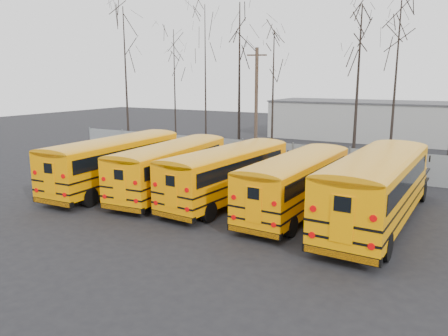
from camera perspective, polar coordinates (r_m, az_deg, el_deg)
The scene contains 16 objects.
ground at distance 21.22m, azimuth -2.68°, elevation -6.37°, with size 120.00×120.00×0.00m, color black.
fence at distance 31.49m, azimuth 8.96°, elevation 1.35°, with size 40.00×0.04×2.00m, color gray.
distant_building at distance 50.06m, azimuth 19.30°, elevation 5.79°, with size 22.00×8.00×4.00m, color #9B9B96.
bus_a at distance 26.73m, azimuth -13.78°, elevation 1.21°, with size 3.10×11.50×3.19m.
bus_b at distance 25.04m, azimuth -6.73°, elevation 0.55°, with size 3.30×10.96×3.02m.
bus_c at distance 23.32m, azimuth 0.72°, elevation -0.20°, with size 3.32×10.94×3.02m.
bus_d at distance 21.68m, azimuth 9.65°, elevation -1.36°, with size 2.81×10.69×2.97m.
bus_e at distance 20.62m, azimuth 19.46°, elevation -1.84°, with size 3.24×12.22×3.39m.
utility_pole_left at distance 35.95m, azimuth 4.23°, elevation 8.51°, with size 1.53×0.68×8.95m.
tree_0 at distance 41.55m, azimuth -12.68°, elevation 11.15°, with size 0.26×0.26×12.77m, color black.
tree_1 at distance 42.19m, azimuth -6.45°, elevation 10.13°, with size 0.26×0.26×10.96m, color black.
tree_2 at distance 41.01m, azimuth -2.44°, elevation 11.57°, with size 0.26×0.26×13.00m, color black.
tree_3 at distance 37.90m, azimuth 2.01°, elevation 11.34°, with size 0.26×0.26×12.70m, color black.
tree_4 at distance 33.52m, azimuth 6.39°, elevation 8.94°, with size 0.26×0.26×10.01m, color black.
tree_5 at distance 35.11m, azimuth 17.03°, elevation 10.17°, with size 0.26×0.26×11.90m, color black.
tree_6 at distance 33.64m, azimuth 21.46°, elevation 10.19°, with size 0.26×0.26×12.32m, color black.
Camera 1 is at (10.75, -17.07, 6.57)m, focal length 35.00 mm.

